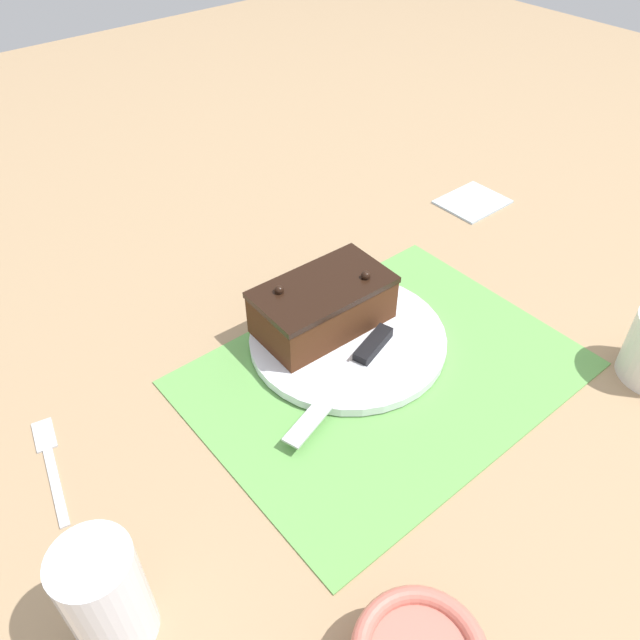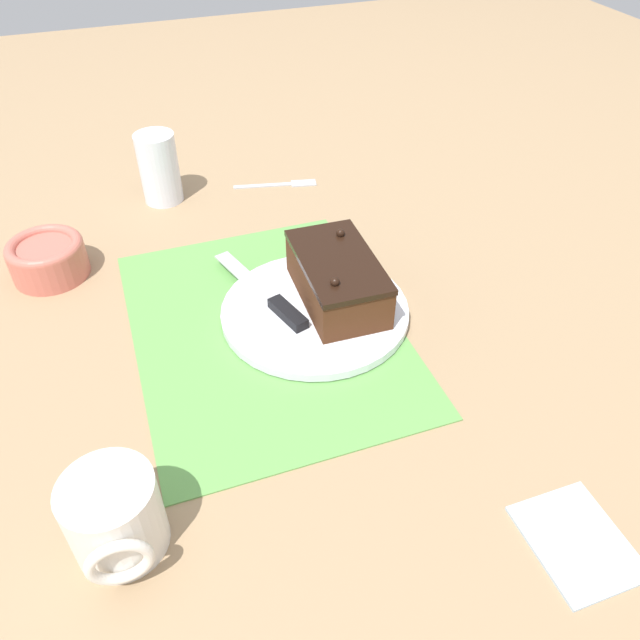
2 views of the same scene
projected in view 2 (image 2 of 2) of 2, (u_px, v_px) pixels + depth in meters
ground_plane at (265, 328)px, 0.83m from camera, size 3.00×3.00×0.00m
placemat_woven at (265, 327)px, 0.83m from camera, size 0.46×0.34×0.00m
cake_plate at (316, 313)px, 0.84m from camera, size 0.25×0.25×0.01m
chocolate_cake at (337, 278)px, 0.84m from camera, size 0.18×0.10×0.07m
serving_knife at (273, 301)px, 0.85m from camera, size 0.21×0.08×0.01m
drinking_glass at (159, 168)px, 1.06m from camera, size 0.07×0.07×0.12m
small_bowl at (47, 257)px, 0.91m from camera, size 0.11×0.11×0.06m
coffee_mug at (115, 518)px, 0.57m from camera, size 0.10×0.09×0.09m
folded_napkin at (578, 541)px, 0.60m from camera, size 0.11×0.09×0.01m
dessert_fork at (283, 184)px, 1.13m from camera, size 0.05×0.15×0.01m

